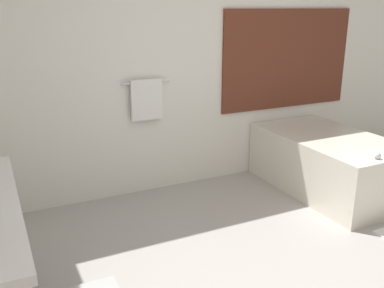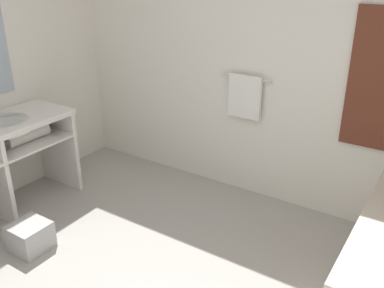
{
  "view_description": "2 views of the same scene",
  "coord_description": "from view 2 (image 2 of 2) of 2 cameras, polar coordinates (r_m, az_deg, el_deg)",
  "views": [
    {
      "loc": [
        -1.7,
        -1.76,
        1.84
      ],
      "look_at": [
        -0.37,
        0.98,
        0.87
      ],
      "focal_mm": 40.0,
      "sensor_mm": 36.0,
      "label": 1
    },
    {
      "loc": [
        1.33,
        -1.25,
        2.15
      ],
      "look_at": [
        -0.18,
        1.08,
        0.93
      ],
      "focal_mm": 40.0,
      "sensor_mm": 36.0,
      "label": 2
    }
  ],
  "objects": [
    {
      "name": "wall_back_with_blinds",
      "position": [
        3.79,
        12.67,
        10.89
      ],
      "size": [
        7.4,
        0.13,
        2.7
      ],
      "color": "white",
      "rests_on": "ground_plane"
    },
    {
      "name": "waste_bin",
      "position": [
        3.7,
        -20.76,
        -11.46
      ],
      "size": [
        0.28,
        0.28,
        0.23
      ],
      "color": "#B2B2B2",
      "rests_on": "ground_plane"
    }
  ]
}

